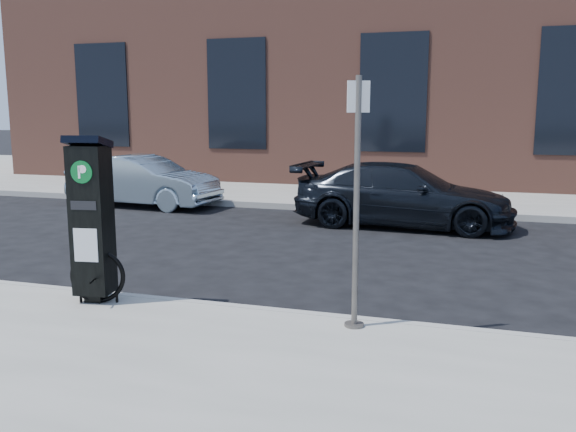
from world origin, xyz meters
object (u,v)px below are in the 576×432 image
at_px(bike_rack, 98,277).
at_px(car_silver, 143,181).
at_px(sign_pole, 356,206).
at_px(car_dark, 403,195).
at_px(parking_kiosk, 92,218).

relative_size(bike_rack, car_silver, 0.17).
relative_size(sign_pole, bike_rack, 3.99).
distance_m(bike_rack, car_dark, 7.57).
distance_m(bike_rack, car_silver, 8.74).
distance_m(parking_kiosk, car_dark, 7.56).
bearing_deg(car_silver, sign_pole, -132.48).
xyz_separation_m(parking_kiosk, sign_pole, (3.23, 0.05, 0.28)).
relative_size(car_silver, car_dark, 0.86).
height_order(parking_kiosk, sign_pole, sign_pole).
distance_m(sign_pole, car_dark, 6.95).
bearing_deg(sign_pole, parking_kiosk, 156.38).
bearing_deg(car_silver, bike_rack, -148.34).
height_order(bike_rack, car_silver, car_silver).
distance_m(car_silver, car_dark, 6.85).
bearing_deg(parking_kiosk, car_silver, 108.07).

